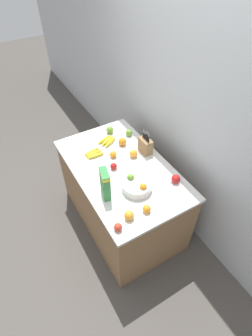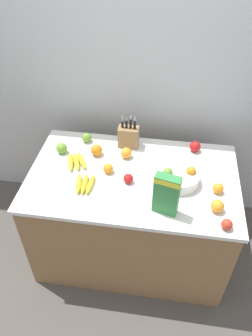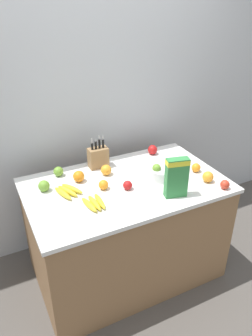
% 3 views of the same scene
% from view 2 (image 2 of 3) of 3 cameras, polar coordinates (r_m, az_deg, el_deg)
% --- Properties ---
extents(ground_plane, '(14.00, 14.00, 0.00)m').
position_cam_2_polar(ground_plane, '(2.93, 0.97, -13.70)').
color(ground_plane, '#514C47').
extents(wall_back, '(9.00, 0.06, 2.60)m').
position_cam_2_polar(wall_back, '(2.57, 3.39, 16.01)').
color(wall_back, silver).
rests_on(wall_back, ground_plane).
extents(counter, '(1.46, 0.89, 0.86)m').
position_cam_2_polar(counter, '(2.59, 1.08, -8.26)').
color(counter, olive).
rests_on(counter, ground_plane).
extents(knife_block, '(0.15, 0.09, 0.27)m').
position_cam_2_polar(knife_block, '(2.48, 0.44, 5.54)').
color(knife_block, '#937047').
rests_on(knife_block, counter).
extents(cereal_box, '(0.16, 0.10, 0.29)m').
position_cam_2_polar(cereal_box, '(1.95, 7.06, -4.36)').
color(cereal_box, '#338442').
rests_on(cereal_box, counter).
extents(fruit_bowl, '(0.27, 0.27, 0.12)m').
position_cam_2_polar(fruit_bowl, '(2.23, 9.20, -1.57)').
color(fruit_bowl, silver).
rests_on(fruit_bowl, counter).
extents(banana_bunch_left, '(0.13, 0.20, 0.04)m').
position_cam_2_polar(banana_bunch_left, '(2.20, -7.23, -2.78)').
color(banana_bunch_left, yellow).
rests_on(banana_bunch_left, counter).
extents(banana_bunch_right, '(0.18, 0.22, 0.04)m').
position_cam_2_polar(banana_bunch_right, '(2.38, -8.67, 1.17)').
color(banana_bunch_right, yellow).
rests_on(banana_bunch_right, counter).
extents(apple_near_bananas, '(0.08, 0.08, 0.08)m').
position_cam_2_polar(apple_near_bananas, '(2.51, 11.93, 3.67)').
color(apple_near_bananas, red).
rests_on(apple_near_bananas, counter).
extents(apple_by_knife_block, '(0.07, 0.07, 0.07)m').
position_cam_2_polar(apple_by_knife_block, '(2.03, 17.16, -9.38)').
color(apple_by_knife_block, red).
rests_on(apple_by_knife_block, counter).
extents(apple_rear, '(0.07, 0.07, 0.07)m').
position_cam_2_polar(apple_rear, '(2.20, 0.41, -1.86)').
color(apple_rear, red).
rests_on(apple_rear, counter).
extents(apple_rightmost, '(0.08, 0.08, 0.08)m').
position_cam_2_polar(apple_rightmost, '(2.48, -11.14, 3.38)').
color(apple_rightmost, '#6B9E33').
rests_on(apple_rightmost, counter).
extents(apple_leftmost, '(0.08, 0.08, 0.08)m').
position_cam_2_polar(apple_leftmost, '(2.57, -6.87, 5.28)').
color(apple_leftmost, '#6B9E33').
rests_on(apple_leftmost, counter).
extents(orange_mid_left, '(0.08, 0.08, 0.08)m').
position_cam_2_polar(orange_mid_left, '(2.40, 0.04, 2.65)').
color(orange_mid_left, orange).
rests_on(orange_mid_left, counter).
extents(orange_near_bowl, '(0.07, 0.07, 0.07)m').
position_cam_2_polar(orange_near_bowl, '(2.28, -3.11, -0.09)').
color(orange_near_bowl, orange).
rests_on(orange_near_bowl, counter).
extents(orange_mid_right, '(0.08, 0.08, 0.08)m').
position_cam_2_polar(orange_mid_right, '(2.10, 15.65, -6.41)').
color(orange_mid_right, orange).
rests_on(orange_mid_right, counter).
extents(orange_back_center, '(0.07, 0.07, 0.07)m').
position_cam_2_polar(orange_back_center, '(2.22, 15.76, -3.45)').
color(orange_back_center, orange).
rests_on(orange_back_center, counter).
extents(orange_front_center, '(0.09, 0.09, 0.09)m').
position_cam_2_polar(orange_front_center, '(2.43, -5.16, 3.11)').
color(orange_front_center, orange).
rests_on(orange_front_center, counter).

